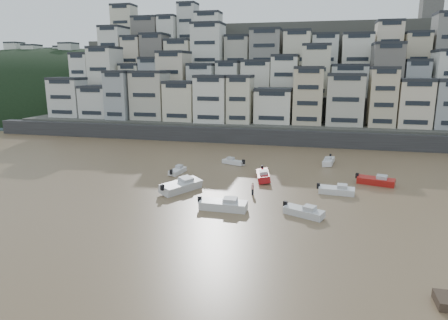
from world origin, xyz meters
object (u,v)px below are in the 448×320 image
(boat_g, at_px, (376,180))
(person_pink, at_px, (253,189))
(boat_i, at_px, (329,160))
(boat_c, at_px, (181,185))
(boat_f, at_px, (178,170))
(boat_b, at_px, (304,210))
(boat_a, at_px, (223,203))
(boat_d, at_px, (337,189))
(boat_h, at_px, (233,161))
(boat_e, at_px, (263,174))

(boat_g, distance_m, person_pink, 19.65)
(boat_i, relative_size, boat_g, 0.96)
(boat_c, height_order, person_pink, boat_c)
(boat_c, xyz_separation_m, boat_f, (-3.92, 9.18, -0.36))
(boat_c, xyz_separation_m, boat_g, (27.51, 10.19, -0.19))
(boat_f, distance_m, boat_b, 26.17)
(boat_a, height_order, boat_d, boat_a)
(boat_f, relative_size, boat_b, 0.87)
(boat_d, xyz_separation_m, boat_f, (-25.51, 5.23, -0.10))
(boat_i, bearing_deg, boat_b, 1.07)
(boat_a, xyz_separation_m, boat_h, (-3.94, 23.79, -0.25))
(boat_d, distance_m, boat_h, 22.57)
(boat_h, relative_size, boat_g, 0.79)
(boat_e, bearing_deg, boat_f, -103.10)
(boat_i, distance_m, person_pink, 23.52)
(boat_e, relative_size, person_pink, 3.63)
(boat_e, xyz_separation_m, boat_i, (10.16, 13.07, -0.09))
(boat_g, bearing_deg, boat_h, 178.08)
(boat_e, bearing_deg, boat_h, -154.57)
(boat_a, distance_m, boat_d, 17.10)
(boat_d, xyz_separation_m, boat_b, (-4.06, -9.75, 0.00))
(boat_c, height_order, boat_i, boat_c)
(boat_e, relative_size, boat_h, 1.36)
(boat_f, relative_size, person_pink, 2.65)
(boat_h, height_order, boat_i, boat_i)
(boat_a, xyz_separation_m, boat_b, (9.84, 0.21, -0.16))
(boat_e, distance_m, boat_h, 11.20)
(boat_g, distance_m, boat_b, 18.85)
(person_pink, bearing_deg, boat_a, -110.05)
(boat_i, xyz_separation_m, person_pink, (-10.49, -21.05, 0.10))
(boat_a, relative_size, boat_h, 1.40)
(boat_c, bearing_deg, boat_g, -41.99)
(person_pink, bearing_deg, boat_c, -175.10)
(boat_h, distance_m, boat_f, 11.52)
(boat_e, distance_m, boat_g, 17.03)
(boat_c, bearing_deg, boat_h, 15.74)
(boat_f, height_order, boat_b, boat_b)
(boat_a, relative_size, boat_d, 1.22)
(person_pink, bearing_deg, boat_g, 28.30)
(boat_h, xyz_separation_m, boat_f, (-7.68, -8.59, -0.00))
(boat_e, bearing_deg, boat_a, -22.61)
(boat_a, bearing_deg, boat_b, 1.85)
(boat_f, bearing_deg, boat_h, -33.92)
(boat_h, bearing_deg, boat_i, -144.84)
(boat_d, bearing_deg, boat_e, 160.53)
(boat_c, bearing_deg, person_pink, -57.41)
(boat_i, relative_size, person_pink, 3.25)
(boat_a, relative_size, boat_g, 1.10)
(boat_g, bearing_deg, boat_d, -117.70)
(boat_h, height_order, boat_f, boat_h)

